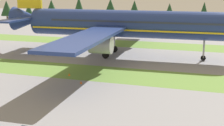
# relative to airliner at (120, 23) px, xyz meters

# --- Properties ---
(grass_strip_near) EXTENTS (320.00, 11.67, 0.01)m
(grass_strip_near) POSITION_rel_airliner_xyz_m (8.73, -17.61, -8.11)
(grass_strip_near) COLOR olive
(grass_strip_near) RESTS_ON ground
(grass_strip_far) EXTENTS (320.00, 11.67, 0.01)m
(grass_strip_far) POSITION_rel_airliner_xyz_m (8.73, 17.73, -8.11)
(grass_strip_far) COLOR olive
(grass_strip_far) RESTS_ON ground
(airliner) EXTENTS (57.88, 71.38, 22.64)m
(airliner) POSITION_rel_airliner_xyz_m (0.00, 0.00, 0.00)
(airliner) COLOR navy
(airliner) RESTS_ON ground
(taxiway_marker_0) EXTENTS (0.44, 0.44, 0.48)m
(taxiway_marker_0) POSITION_rel_airliner_xyz_m (0.27, -25.42, -7.87)
(taxiway_marker_0) COLOR orange
(taxiway_marker_0) RESTS_ON ground
(taxiway_marker_2) EXTENTS (0.44, 0.44, 0.51)m
(taxiway_marker_2) POSITION_rel_airliner_xyz_m (-4.05, -21.12, -7.86)
(taxiway_marker_2) COLOR orange
(taxiway_marker_2) RESTS_ON ground
(distant_tree_line) EXTENTS (177.43, 10.97, 12.31)m
(distant_tree_line) POSITION_rel_airliner_xyz_m (6.42, 61.81, -0.99)
(distant_tree_line) COLOR #4C3823
(distant_tree_line) RESTS_ON ground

